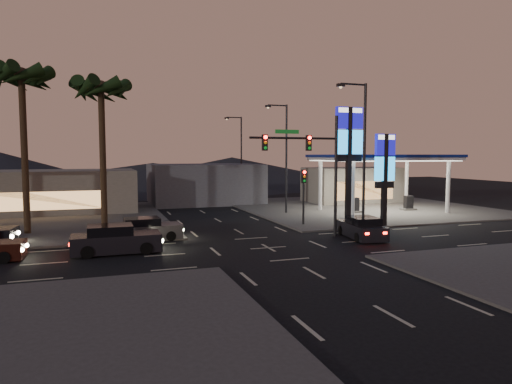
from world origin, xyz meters
name	(u,v)px	position (x,y,z in m)	size (l,w,h in m)	color
ground	(268,248)	(0.00, 0.00, 0.00)	(140.00, 140.00, 0.00)	black
corner_lot_ne	(359,207)	(16.00, 16.00, 0.06)	(24.00, 24.00, 0.12)	#47443F
corner_lot_nw	(12,222)	(-16.00, 16.00, 0.06)	(24.00, 24.00, 0.12)	#47443F
gas_station	(383,159)	(16.00, 12.00, 5.08)	(12.20, 8.20, 5.47)	silver
convenience_store	(351,185)	(18.00, 21.00, 2.00)	(10.00, 6.00, 4.00)	#726B5B
pylon_sign_tall	(349,142)	(8.50, 5.50, 6.39)	(2.20, 0.35, 9.00)	black
pylon_sign_short	(385,165)	(11.00, 4.50, 4.66)	(1.60, 0.35, 7.00)	black
traffic_signal_mast	(312,158)	(3.76, 1.99, 5.23)	(6.10, 0.39, 8.00)	black
pedestal_signal	(304,188)	(5.50, 6.98, 2.92)	(0.32, 0.39, 4.30)	black
streetlight_near	(362,151)	(6.79, 1.00, 5.72)	(2.14, 0.25, 10.00)	black
streetlight_mid	(284,152)	(6.79, 14.00, 5.72)	(2.14, 0.25, 10.00)	black
streetlight_far	(240,153)	(6.79, 28.00, 5.72)	(2.14, 0.25, 10.00)	black
palm_a	(101,98)	(-9.00, 9.50, 9.43)	(4.41, 4.41, 10.86)	black
palm_b	(22,87)	(-14.00, 9.50, 9.97)	(4.41, 4.41, 11.46)	black
building_far_west	(47,192)	(-14.00, 22.00, 2.00)	(16.00, 8.00, 4.00)	#726B5B
building_far_mid	(204,184)	(2.00, 26.00, 2.20)	(12.00, 9.00, 4.40)	#4C4C51
hill_right	(232,170)	(15.00, 60.00, 2.50)	(50.00, 50.00, 5.00)	black
hill_center	(153,174)	(0.00, 60.00, 2.00)	(60.00, 60.00, 4.00)	black
car_lane_a_front	(115,240)	(-8.53, 1.38, 0.74)	(4.91, 2.10, 1.59)	black
car_lane_b_front	(146,230)	(-6.56, 4.80, 0.67)	(4.54, 2.06, 1.45)	#545456
suv_station	(362,228)	(6.84, 0.89, 0.67)	(2.36, 4.50, 1.44)	black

